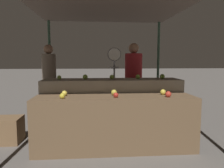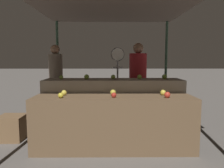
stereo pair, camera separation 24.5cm
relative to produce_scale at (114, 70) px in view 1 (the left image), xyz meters
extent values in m
plane|color=#66605B|center=(-0.10, -1.21, -1.13)|extent=(60.00, 60.00, 0.00)
cylinder|color=#33513D|center=(-1.62, 1.82, 0.06)|extent=(0.07, 0.07, 2.39)
cylinder|color=#33513D|center=(1.43, 1.82, 0.06)|extent=(0.07, 0.07, 2.39)
cube|color=brown|center=(-0.10, -0.11, 1.28)|extent=(3.24, 4.05, 0.04)
cube|color=brown|center=(-0.10, -1.21, -0.73)|extent=(2.34, 0.55, 0.80)
cube|color=gray|center=(-0.10, -0.61, -0.63)|extent=(2.34, 0.55, 1.00)
sphere|color=gold|center=(-0.84, -1.33, -0.29)|extent=(0.07, 0.07, 0.07)
sphere|color=#B72D23|center=(-0.09, -1.30, -0.29)|extent=(0.07, 0.07, 0.07)
sphere|color=red|center=(0.65, -1.32, -0.29)|extent=(0.09, 0.09, 0.09)
sphere|color=yellow|center=(-0.84, -1.11, -0.29)|extent=(0.08, 0.08, 0.08)
sphere|color=gold|center=(-0.10, -1.10, -0.29)|extent=(0.09, 0.09, 0.09)
sphere|color=yellow|center=(0.65, -1.10, -0.29)|extent=(0.08, 0.08, 0.08)
sphere|color=#8EB247|center=(-0.99, -0.61, -0.10)|extent=(0.07, 0.07, 0.07)
sphere|color=#84AD3D|center=(-0.55, -0.61, -0.09)|extent=(0.08, 0.08, 0.08)
sphere|color=#8EB247|center=(-0.09, -0.60, -0.09)|extent=(0.08, 0.08, 0.08)
sphere|color=#84AD3D|center=(0.36, -0.60, -0.09)|extent=(0.08, 0.08, 0.08)
sphere|color=#7AA338|center=(0.79, -0.60, -0.09)|extent=(0.09, 0.09, 0.09)
cylinder|color=#99999E|center=(0.00, 0.01, -0.40)|extent=(0.04, 0.04, 1.46)
cylinder|color=black|center=(0.00, 0.01, 0.31)|extent=(0.26, 0.01, 0.26)
cylinder|color=silver|center=(0.00, -0.01, 0.31)|extent=(0.24, 0.02, 0.24)
cylinder|color=#99999E|center=(0.00, -0.01, 0.12)|extent=(0.01, 0.01, 0.14)
cylinder|color=#99999E|center=(0.00, -0.01, 0.05)|extent=(0.20, 0.20, 0.03)
cube|color=#2D2D38|center=(0.45, 0.35, -0.74)|extent=(0.29, 0.19, 0.78)
cylinder|color=maroon|center=(0.45, 0.35, -0.01)|extent=(0.40, 0.40, 0.68)
sphere|color=#936B51|center=(0.45, 0.35, 0.45)|extent=(0.22, 0.22, 0.22)
cube|color=#2D2D38|center=(-1.48, 1.02, -0.74)|extent=(0.27, 0.18, 0.79)
cylinder|color=#756656|center=(-1.48, 1.02, 0.00)|extent=(0.38, 0.38, 0.68)
sphere|color=#936B51|center=(-1.48, 1.02, 0.45)|extent=(0.22, 0.22, 0.22)
cube|color=brown|center=(-1.79, -0.79, -0.93)|extent=(0.41, 0.41, 0.41)
camera|label=1|loc=(-0.39, -4.33, 0.20)|focal=35.00mm
camera|label=2|loc=(-0.15, -4.34, 0.20)|focal=35.00mm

